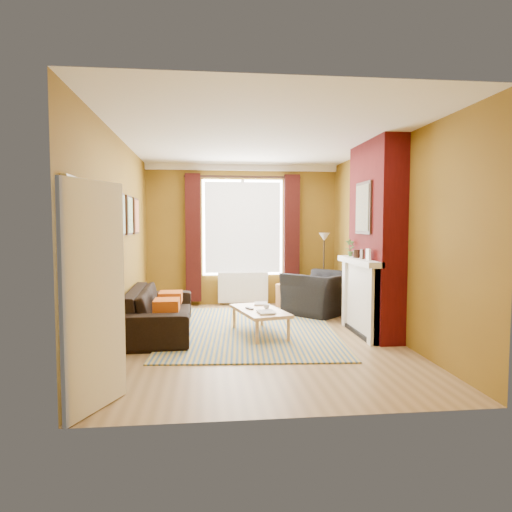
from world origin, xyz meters
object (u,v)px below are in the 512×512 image
(armchair, at_px, (321,293))
(coffee_table, at_px, (260,312))
(floor_lamp, at_px, (324,249))
(wicker_stool, at_px, (285,295))
(sofa, at_px, (160,310))

(armchair, relative_size, coffee_table, 0.93)
(coffee_table, bearing_deg, armchair, 34.75)
(floor_lamp, bearing_deg, wicker_stool, 169.75)
(armchair, bearing_deg, sofa, -21.54)
(armchair, distance_m, wicker_stool, 0.99)
(sofa, xyz_separation_m, floor_lamp, (2.97, 1.80, 0.81))
(armchair, bearing_deg, floor_lamp, -152.23)
(sofa, height_order, wicker_stool, sofa)
(sofa, height_order, coffee_table, sofa)
(sofa, bearing_deg, floor_lamp, -60.05)
(armchair, distance_m, coffee_table, 1.92)
(coffee_table, bearing_deg, sofa, 153.46)
(sofa, distance_m, armchair, 2.95)
(coffee_table, xyz_separation_m, floor_lamp, (1.51, 2.13, 0.80))
(coffee_table, distance_m, wicker_stool, 2.39)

